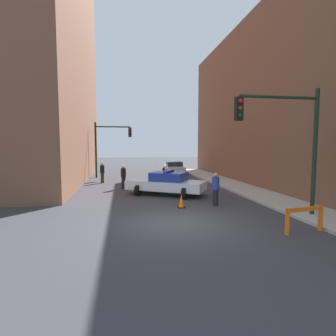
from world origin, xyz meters
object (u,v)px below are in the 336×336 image
at_px(pedestrian_crossing, 123,176).
at_px(parked_car_near, 174,167).
at_px(pedestrian_sidewalk, 216,189).
at_px(traffic_cone, 181,201).
at_px(pedestrian_corner, 102,172).
at_px(traffic_light_near, 290,133).
at_px(barrier_mid, 305,215).
at_px(police_car, 167,183).
at_px(traffic_light_far, 108,142).

bearing_deg(pedestrian_crossing, parked_car_near, 68.02).
bearing_deg(pedestrian_sidewalk, traffic_cone, 151.45).
relative_size(parked_car_near, pedestrian_corner, 2.65).
bearing_deg(parked_car_near, pedestrian_sidewalk, -90.34).
xyz_separation_m(pedestrian_crossing, pedestrian_sidewalk, (4.53, -6.07, 0.00)).
bearing_deg(pedestrian_sidewalk, traffic_light_near, -85.53).
height_order(traffic_light_near, barrier_mid, traffic_light_near).
bearing_deg(parked_car_near, pedestrian_crossing, -117.40).
height_order(pedestrian_crossing, barrier_mid, pedestrian_crossing).
relative_size(pedestrian_sidewalk, traffic_cone, 2.53).
height_order(pedestrian_sidewalk, barrier_mid, pedestrian_sidewalk).
relative_size(police_car, barrier_mid, 3.13).
relative_size(parked_car_near, barrier_mid, 2.76).
bearing_deg(pedestrian_crossing, pedestrian_sidewalk, -44.73).
distance_m(pedestrian_sidewalk, traffic_cone, 1.88).
relative_size(parked_car_near, pedestrian_crossing, 2.65).
bearing_deg(traffic_light_far, pedestrian_crossing, -78.78).
xyz_separation_m(pedestrian_crossing, traffic_cone, (2.73, -6.22, -0.54)).
bearing_deg(pedestrian_sidewalk, barrier_mid, -104.41).
height_order(pedestrian_sidewalk, traffic_cone, pedestrian_sidewalk).
bearing_deg(traffic_light_near, police_car, 124.27).
xyz_separation_m(police_car, barrier_mid, (3.49, -7.74, -0.11)).
height_order(police_car, pedestrian_crossing, pedestrian_crossing).
bearing_deg(traffic_cone, pedestrian_corner, 115.00).
relative_size(pedestrian_crossing, pedestrian_sidewalk, 1.00).
relative_size(traffic_light_far, pedestrian_sidewalk, 3.13).
xyz_separation_m(pedestrian_sidewalk, traffic_cone, (-1.79, -0.15, -0.54)).
bearing_deg(traffic_light_far, police_car, -68.08).
bearing_deg(pedestrian_corner, pedestrian_crossing, 75.96).
bearing_deg(barrier_mid, traffic_cone, 127.41).
height_order(parked_car_near, pedestrian_sidewalk, pedestrian_sidewalk).
bearing_deg(barrier_mid, traffic_light_near, 72.26).
bearing_deg(parked_car_near, traffic_light_far, -158.89).
distance_m(traffic_light_near, pedestrian_crossing, 11.34).
bearing_deg(pedestrian_corner, traffic_light_far, -135.55).
distance_m(pedestrian_crossing, barrier_mid, 12.20).
height_order(parked_car_near, pedestrian_corner, pedestrian_corner).
bearing_deg(police_car, pedestrian_crossing, 73.19).
distance_m(pedestrian_crossing, traffic_cone, 6.82).
distance_m(traffic_light_near, pedestrian_corner, 14.84).
bearing_deg(police_car, traffic_light_far, 52.91).
relative_size(traffic_light_near, parked_car_near, 1.18).
bearing_deg(pedestrian_crossing, police_car, -39.22).
bearing_deg(parked_car_near, traffic_light_near, -83.12).
distance_m(pedestrian_sidewalk, barrier_mid, 4.77).
distance_m(traffic_light_far, police_car, 10.97).
height_order(pedestrian_corner, traffic_cone, pedestrian_corner).
relative_size(traffic_light_near, traffic_light_far, 1.00).
height_order(police_car, pedestrian_sidewalk, pedestrian_sidewalk).
distance_m(pedestrian_corner, barrier_mid, 15.81).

